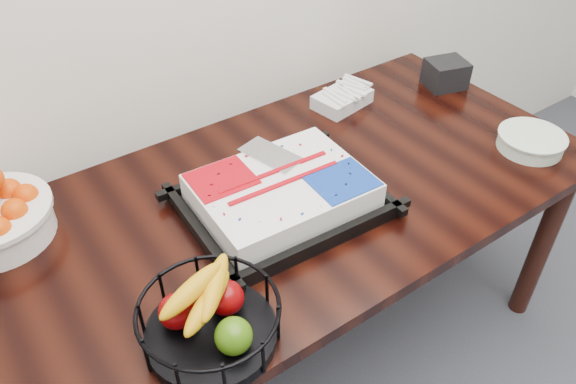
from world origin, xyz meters
TOP-DOWN VIEW (x-y plane):
  - table at (0.00, 2.00)m, footprint 1.80×0.90m
  - cake_tray at (-0.09, 1.96)m, footprint 0.53×0.43m
  - fruit_basket at (-0.46, 1.69)m, footprint 0.31×0.31m
  - plate_stack at (0.72, 1.74)m, footprint 0.21×0.21m
  - fork_bag at (0.40, 2.29)m, footprint 0.21×0.16m
  - napkin_box at (0.80, 2.18)m, footprint 0.17×0.15m

SIDE VIEW (x-z plane):
  - table at x=0.00m, z-range 0.29..1.04m
  - plate_stack at x=0.72m, z-range 0.75..0.80m
  - fork_bag at x=0.40m, z-range 0.75..0.81m
  - cake_tray at x=-0.09m, z-range 0.75..0.85m
  - napkin_box at x=0.80m, z-range 0.75..0.85m
  - fruit_basket at x=-0.46m, z-range 0.74..0.90m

